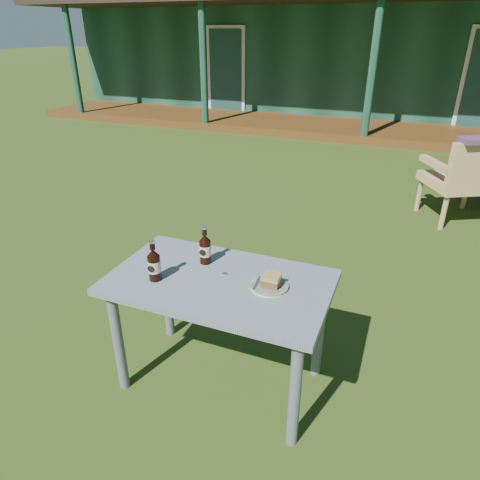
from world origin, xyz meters
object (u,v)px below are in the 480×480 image
at_px(cola_bottle_near, 205,249).
at_px(cafe_table, 220,295).
at_px(cola_bottle_far, 154,264).
at_px(cake_slice, 271,280).
at_px(plate, 269,286).
at_px(armchair_left, 467,176).

bearing_deg(cola_bottle_near, cafe_table, -42.79).
relative_size(cafe_table, cola_bottle_far, 5.15).
xyz_separation_m(cake_slice, cola_bottle_near, (-0.44, 0.11, 0.05)).
bearing_deg(cafe_table, cola_bottle_near, 137.21).
bearing_deg(plate, cafe_table, -174.42).
xyz_separation_m(cafe_table, plate, (0.28, 0.03, 0.11)).
distance_m(cafe_table, cola_bottle_far, 0.40).
relative_size(cake_slice, cola_bottle_far, 0.39).
bearing_deg(cola_bottle_far, armchair_left, 61.83).
xyz_separation_m(cola_bottle_near, cola_bottle_far, (-0.17, -0.27, 0.00)).
relative_size(cake_slice, armchair_left, 0.10).
bearing_deg(cafe_table, plate, 5.58).
bearing_deg(armchair_left, cafe_table, -114.54).
bearing_deg(cola_bottle_near, plate, -14.79).
height_order(plate, cola_bottle_far, cola_bottle_far).
distance_m(cake_slice, cola_bottle_near, 0.45).
distance_m(cola_bottle_near, cola_bottle_far, 0.32).
height_order(plate, cola_bottle_near, cola_bottle_near).
xyz_separation_m(cafe_table, cake_slice, (0.29, 0.03, 0.15)).
xyz_separation_m(cake_slice, armchair_left, (1.17, 3.15, -0.24)).
xyz_separation_m(cafe_table, cola_bottle_near, (-0.15, 0.14, 0.19)).
bearing_deg(cake_slice, armchair_left, 69.69).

